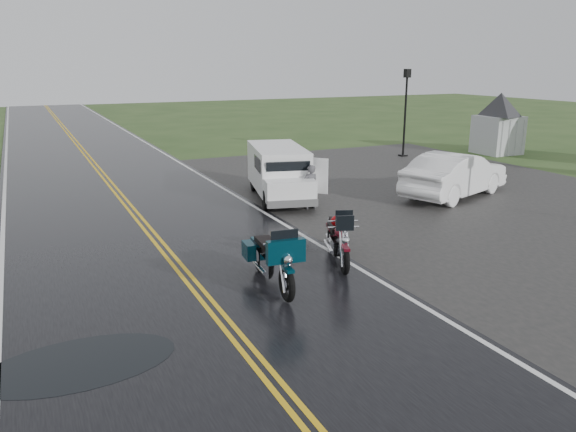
% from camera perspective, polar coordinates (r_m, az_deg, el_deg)
% --- Properties ---
extents(ground, '(120.00, 120.00, 0.00)m').
position_cam_1_polar(ground, '(11.68, -8.28, -8.67)').
color(ground, '#2D471E').
rests_on(ground, ground).
extents(road, '(8.00, 100.00, 0.04)m').
position_cam_1_polar(road, '(21.00, -16.55, 1.75)').
color(road, black).
rests_on(road, ground).
extents(parking_pad, '(14.00, 24.00, 0.03)m').
position_cam_1_polar(parking_pad, '(21.26, 16.69, 1.89)').
color(parking_pad, black).
rests_on(parking_pad, ground).
extents(visitor_center, '(16.00, 10.00, 4.80)m').
position_cam_1_polar(visitor_center, '(32.12, 20.75, 10.21)').
color(visitor_center, '#A8AAAD').
rests_on(visitor_center, ground).
extents(motorcycle_red, '(1.54, 2.40, 1.33)m').
position_cam_1_polar(motorcycle_red, '(12.70, 5.83, -3.35)').
color(motorcycle_red, '#550915').
rests_on(motorcycle_red, ground).
extents(motorcycle_teal, '(1.15, 2.58, 1.48)m').
position_cam_1_polar(motorcycle_teal, '(11.19, -0.12, -5.49)').
color(motorcycle_teal, '#042733').
rests_on(motorcycle_teal, ground).
extents(motorcycle_silver, '(1.58, 2.39, 1.33)m').
position_cam_1_polar(motorcycle_silver, '(13.21, 5.73, -2.64)').
color(motorcycle_silver, '#AEB0B6').
rests_on(motorcycle_silver, ground).
extents(van_white, '(2.91, 5.06, 1.87)m').
position_cam_1_polar(van_white, '(18.32, -2.23, 3.39)').
color(van_white, white).
rests_on(van_white, ground).
extents(person_at_van, '(0.55, 0.37, 1.47)m').
position_cam_1_polar(person_at_van, '(18.48, 2.29, 2.87)').
color(person_at_van, '#4C4B50').
rests_on(person_at_van, ground).
extents(sedan_white, '(5.14, 3.20, 1.60)m').
position_cam_1_polar(sedan_white, '(21.10, 16.60, 3.98)').
color(sedan_white, white).
rests_on(sedan_white, ground).
extents(lamp_post_far_right, '(0.38, 0.38, 4.47)m').
position_cam_1_polar(lamp_post_far_right, '(29.64, 11.82, 10.20)').
color(lamp_post_far_right, black).
rests_on(lamp_post_far_right, ground).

